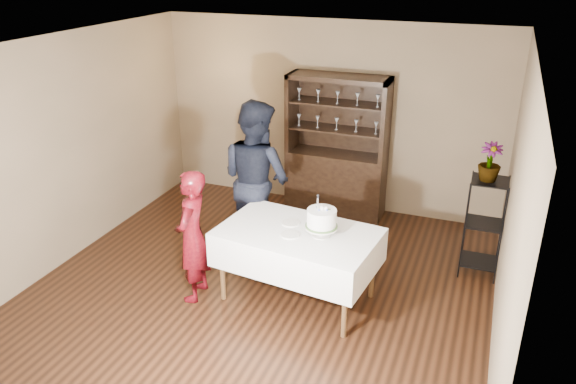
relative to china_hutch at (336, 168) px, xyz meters
name	(u,v)px	position (x,y,z in m)	size (l,w,h in m)	color
floor	(262,286)	(-0.20, -2.25, -0.66)	(5.00, 5.00, 0.00)	black
ceiling	(257,46)	(-0.20, -2.25, 2.04)	(5.00, 5.00, 0.00)	white
back_wall	(329,116)	(-0.20, 0.25, 0.69)	(5.00, 0.02, 2.70)	brown
wall_left	(68,149)	(-2.70, -2.25, 0.69)	(0.02, 5.00, 2.70)	brown
wall_right	(513,214)	(2.30, -2.25, 0.69)	(0.02, 5.00, 2.70)	brown
china_hutch	(336,168)	(0.00, 0.00, 0.00)	(1.40, 0.48, 2.00)	black
plant_etagere	(484,223)	(2.08, -1.05, -0.01)	(0.42, 0.42, 1.20)	black
cake_table	(298,247)	(0.26, -2.32, -0.03)	(1.76, 1.20, 0.83)	white
woman	(192,236)	(-0.81, -2.68, 0.08)	(0.54, 0.36, 1.49)	#35040E
man	(256,179)	(-0.59, -1.47, 0.32)	(0.95, 0.74, 1.96)	black
cake	(322,220)	(0.52, -2.33, 0.35)	(0.38, 0.38, 0.47)	beige
plate_near	(290,235)	(0.21, -2.43, 0.17)	(0.20, 0.20, 0.01)	beige
plate_far	(291,223)	(0.12, -2.17, 0.17)	(0.20, 0.20, 0.01)	beige
potted_plant	(490,162)	(2.04, -1.07, 0.74)	(0.24, 0.24, 0.44)	#40632F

